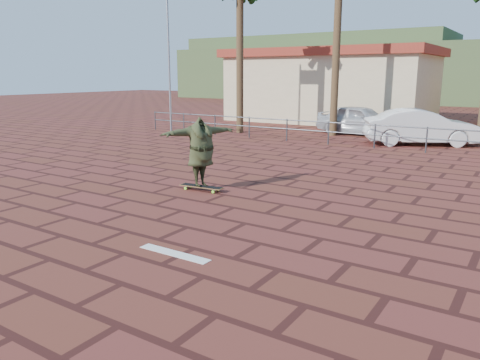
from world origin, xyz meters
name	(u,v)px	position (x,y,z in m)	size (l,w,h in m)	color
ground	(187,227)	(0.00, 0.00, 0.00)	(120.00, 120.00, 0.00)	maroon
paint_stripe	(174,253)	(0.70, -1.20, 0.00)	(1.40, 0.22, 0.01)	white
guardrail	(375,132)	(0.00, 12.00, 0.68)	(24.06, 0.06, 1.00)	#47494F
flagpole	(170,38)	(-9.87, 11.00, 4.64)	(1.30, 0.10, 8.00)	gray
building_west	(332,85)	(-6.00, 22.00, 2.28)	(12.60, 7.60, 4.50)	beige
hill_back	(317,67)	(-22.00, 56.00, 4.00)	(35.00, 14.00, 8.00)	#384C28
longboard	(202,187)	(-1.60, 2.55, 0.10)	(1.23, 0.38, 0.12)	olive
skateboarder	(201,152)	(-1.60, 2.55, 1.01)	(2.20, 0.60, 1.79)	#353A1F
car_silver	(360,120)	(-1.98, 16.00, 0.74)	(1.74, 4.32, 1.47)	#B5B8BD
car_white	(421,127)	(1.32, 14.08, 0.76)	(1.61, 4.62, 1.52)	silver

